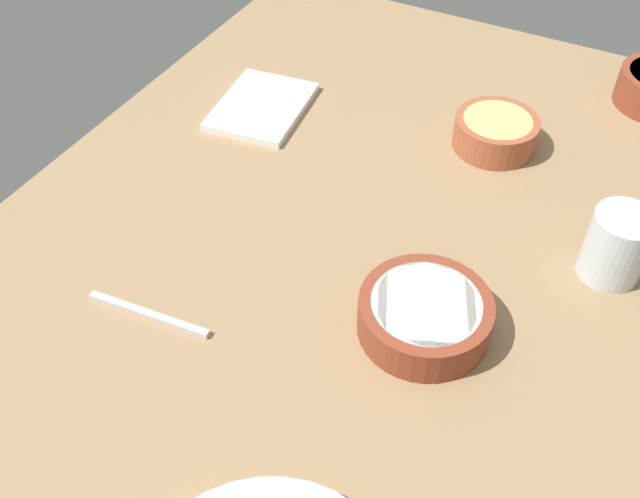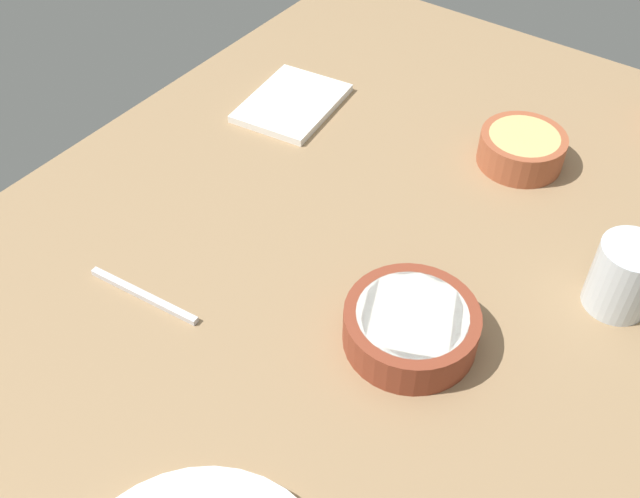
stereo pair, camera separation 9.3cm
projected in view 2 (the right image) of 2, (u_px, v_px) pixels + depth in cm
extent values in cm
cube|color=#937551|center=(320.00, 270.00, 96.20)|extent=(140.00, 90.00, 4.00)
cylinder|color=#A35133|center=(521.00, 149.00, 107.31)|extent=(12.54, 12.54, 4.88)
cylinder|color=#D6BC70|center=(524.00, 138.00, 105.93)|extent=(10.28, 10.28, 1.00)
cylinder|color=brown|center=(411.00, 327.00, 83.86)|extent=(15.67, 15.67, 4.89)
cylinder|color=white|center=(412.00, 316.00, 82.48)|extent=(12.85, 12.85, 1.00)
cylinder|color=silver|center=(624.00, 276.00, 86.37)|extent=(7.80, 7.80, 9.36)
cube|color=white|center=(292.00, 103.00, 118.89)|extent=(19.11, 15.37, 1.20)
cube|color=silver|center=(143.00, 295.00, 89.94)|extent=(2.31, 16.36, 0.80)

